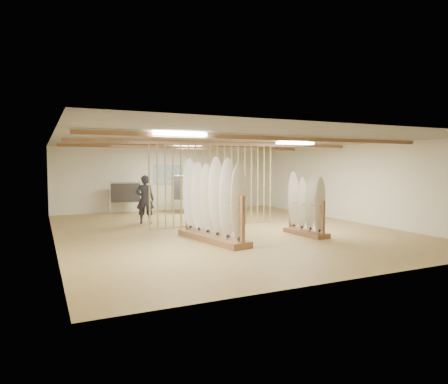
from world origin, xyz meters
name	(u,v)px	position (x,y,z in m)	size (l,w,h in m)	color
floor	(224,229)	(0.00, 0.00, 0.00)	(12.00, 12.00, 0.00)	tan
ceiling	(224,141)	(0.00, 0.00, 2.80)	(12.00, 12.00, 0.00)	gray
wall_back	(168,179)	(0.00, 6.00, 1.40)	(12.00, 12.00, 0.00)	white
wall_front	(364,202)	(0.00, -6.00, 1.40)	(12.00, 12.00, 0.00)	white
wall_left	(53,190)	(-5.00, 0.00, 1.40)	(12.00, 12.00, 0.00)	white
wall_right	(346,183)	(5.00, 0.00, 1.40)	(12.00, 12.00, 0.00)	white
ceiling_slats	(224,144)	(0.00, 0.00, 2.72)	(9.50, 6.12, 0.10)	#8E6340
light_panels	(224,143)	(0.00, 0.00, 2.74)	(1.20, 0.35, 0.06)	white
bamboo_partition	(214,185)	(0.00, 0.80, 1.40)	(4.45, 0.05, 2.78)	tan
poster	(168,175)	(0.00, 5.98, 1.60)	(1.40, 0.03, 0.90)	teal
rack_left	(212,214)	(-1.11, -1.63, 0.75)	(1.10, 2.79, 2.20)	#8E6340
rack_right	(306,215)	(1.77, -1.92, 0.60)	(0.61, 1.57, 1.78)	#8E6340
clothing_rack_a	(126,193)	(-2.04, 5.40, 0.89)	(1.25, 0.56, 1.37)	silver
clothing_rack_b	(191,188)	(0.46, 4.27, 1.08)	(1.48, 0.93, 1.67)	silver
shopper_a	(145,196)	(-1.97, 2.32, 0.97)	(0.70, 0.48, 1.93)	#23232A
shopper_b	(232,192)	(2.28, 4.09, 0.89)	(0.86, 0.67, 1.77)	#3D382F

